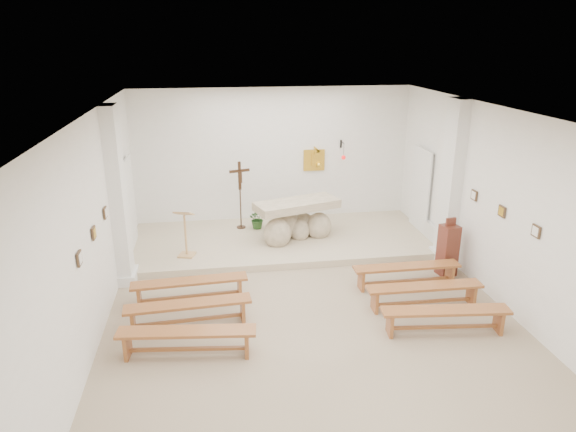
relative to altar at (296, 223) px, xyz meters
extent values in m
cube|color=tan|center=(-0.31, -3.39, -0.54)|extent=(7.00, 10.00, 0.00)
cube|color=white|center=(-3.80, -3.39, 1.21)|extent=(0.02, 10.00, 3.50)
cube|color=white|center=(3.18, -3.39, 1.21)|extent=(0.02, 10.00, 3.50)
cube|color=white|center=(-0.31, 1.60, 1.21)|extent=(7.00, 0.02, 3.50)
cube|color=silver|center=(-0.31, -3.39, 2.95)|extent=(7.00, 10.00, 0.02)
cube|color=#B8A98E|center=(-0.31, 0.11, -0.46)|extent=(6.98, 3.00, 0.15)
cube|color=white|center=(-3.68, -1.39, 1.21)|extent=(0.26, 0.55, 3.50)
cube|color=white|center=(3.06, -1.39, 1.21)|extent=(0.26, 0.55, 3.50)
cube|color=gold|center=(0.74, 1.57, 1.11)|extent=(0.55, 0.04, 0.55)
cube|color=black|center=(1.44, 1.58, 1.51)|extent=(0.04, 0.02, 0.20)
cylinder|color=black|center=(1.44, 1.43, 1.58)|extent=(0.02, 0.30, 0.02)
cylinder|color=black|center=(1.44, 1.28, 1.41)|extent=(0.01, 0.01, 0.34)
sphere|color=red|center=(1.44, 1.28, 1.22)|extent=(0.11, 0.11, 0.11)
cube|color=#46321F|center=(-3.78, -4.19, 1.18)|extent=(0.03, 0.20, 0.20)
cube|color=#46321F|center=(-3.78, -3.19, 1.18)|extent=(0.03, 0.20, 0.20)
cube|color=#46321F|center=(-3.78, -2.19, 1.18)|extent=(0.03, 0.20, 0.20)
cube|color=#46321F|center=(3.16, -4.19, 1.18)|extent=(0.03, 0.20, 0.20)
cube|color=#46321F|center=(3.16, -3.19, 1.18)|extent=(0.03, 0.20, 0.20)
cube|color=#46321F|center=(3.16, -2.19, 1.18)|extent=(0.03, 0.20, 0.20)
cube|color=silver|center=(-3.74, -0.69, -0.27)|extent=(0.10, 0.85, 0.52)
cube|color=silver|center=(3.12, -0.69, -0.27)|extent=(0.10, 0.85, 0.52)
ellipsoid|color=beige|center=(-0.48, -0.32, -0.12)|extent=(0.63, 0.54, 0.72)
ellipsoid|color=beige|center=(0.56, 0.04, -0.14)|extent=(0.59, 0.50, 0.67)
ellipsoid|color=beige|center=(-0.18, 0.14, -0.10)|extent=(0.67, 0.57, 0.63)
ellipsoid|color=beige|center=(0.23, 0.24, -0.15)|extent=(0.55, 0.47, 0.59)
ellipsoid|color=beige|center=(0.09, -0.03, -0.19)|extent=(0.46, 0.39, 0.55)
cube|color=beige|center=(0.02, 0.01, 0.44)|extent=(2.09, 1.31, 0.19)
cube|color=#DCB06B|center=(-2.51, -0.66, -0.37)|extent=(0.40, 0.40, 0.04)
cylinder|color=#DCB06B|center=(-2.51, -0.66, 0.08)|extent=(0.05, 0.05, 0.93)
cube|color=#DCB06B|center=(-2.52, -0.67, 0.59)|extent=(0.45, 0.38, 0.15)
cube|color=white|center=(-2.53, -0.71, 0.63)|extent=(0.39, 0.31, 0.12)
cylinder|color=#341F10|center=(-1.23, 0.91, -0.37)|extent=(0.22, 0.22, 0.03)
cylinder|color=#341F10|center=(-1.23, 0.91, 0.12)|extent=(0.03, 0.03, 1.01)
cube|color=#341F10|center=(-1.23, 0.91, 0.95)|extent=(0.07, 0.06, 0.69)
cube|color=#341F10|center=(-1.23, 0.91, 1.07)|extent=(0.50, 0.19, 0.06)
cube|color=#341F10|center=(-1.22, 0.88, 0.92)|extent=(0.10, 0.06, 0.30)
imported|color=#254F1F|center=(-0.82, 0.81, -0.14)|extent=(0.50, 0.45, 0.50)
cube|color=#5B221A|center=(2.79, -2.09, 0.00)|extent=(0.38, 0.38, 1.07)
cube|color=#5B221A|center=(2.79, -2.09, 0.61)|extent=(0.22, 0.08, 0.18)
cube|color=#A1552E|center=(-2.40, -2.48, -0.12)|extent=(2.12, 0.46, 0.05)
cube|color=#A1552E|center=(-3.30, -2.54, -0.34)|extent=(0.08, 0.31, 0.40)
cube|color=#A1552E|center=(-1.49, -2.43, -0.34)|extent=(0.08, 0.31, 0.40)
cube|color=#A1552E|center=(-2.40, -2.48, -0.42)|extent=(1.77, 0.16, 0.05)
cube|color=#A1552E|center=(1.77, -2.48, -0.12)|extent=(2.11, 0.34, 0.05)
cube|color=#A1552E|center=(0.86, -2.48, -0.34)|extent=(0.06, 0.31, 0.40)
cube|color=#A1552E|center=(2.68, -2.48, -0.34)|extent=(0.06, 0.31, 0.40)
cube|color=#A1552E|center=(1.77, -2.48, -0.42)|extent=(1.77, 0.06, 0.05)
cube|color=#A1552E|center=(-2.40, -3.35, -0.12)|extent=(2.12, 0.46, 0.05)
cube|color=#A1552E|center=(-3.30, -3.40, -0.34)|extent=(0.08, 0.31, 0.40)
cube|color=#A1552E|center=(-1.49, -3.29, -0.34)|extent=(0.08, 0.31, 0.40)
cube|color=#A1552E|center=(-2.40, -3.35, -0.42)|extent=(1.77, 0.16, 0.05)
cube|color=#A1552E|center=(1.77, -3.35, -0.12)|extent=(2.11, 0.38, 0.05)
cube|color=#A1552E|center=(0.86, -3.33, -0.34)|extent=(0.06, 0.31, 0.40)
cube|color=#A1552E|center=(2.68, -3.36, -0.34)|extent=(0.06, 0.31, 0.40)
cube|color=#A1552E|center=(1.77, -3.35, -0.42)|extent=(1.77, 0.09, 0.05)
cube|color=#A1552E|center=(-2.40, -4.21, -0.12)|extent=(2.13, 0.58, 0.05)
cube|color=#A1552E|center=(-3.30, -4.10, -0.34)|extent=(0.09, 0.31, 0.40)
cube|color=#A1552E|center=(-1.49, -4.31, -0.34)|extent=(0.09, 0.31, 0.40)
cube|color=#A1552E|center=(-2.40, -4.21, -0.42)|extent=(1.77, 0.26, 0.05)
cube|color=#A1552E|center=(1.77, -4.21, -0.12)|extent=(2.13, 0.56, 0.05)
cube|color=#A1552E|center=(0.87, -4.11, -0.34)|extent=(0.09, 0.31, 0.40)
cube|color=#A1552E|center=(2.67, -4.30, -0.34)|extent=(0.09, 0.31, 0.40)
cube|color=#A1552E|center=(1.77, -4.21, -0.42)|extent=(1.77, 0.25, 0.05)
camera|label=1|loc=(-1.91, -11.12, 4.09)|focal=32.00mm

